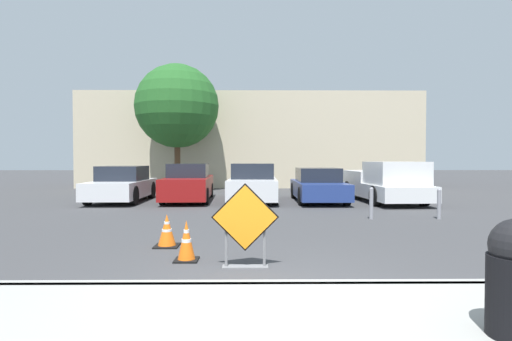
# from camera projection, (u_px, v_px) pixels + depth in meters

# --- Properties ---
(ground_plane) EXTENTS (96.00, 96.00, 0.00)m
(ground_plane) POSITION_uv_depth(u_px,v_px,m) (258.00, 204.00, 15.03)
(ground_plane) COLOR #3D3D3F
(curb_lip) EXTENTS (30.44, 0.20, 0.14)m
(curb_lip) POSITION_uv_depth(u_px,v_px,m) (269.00, 287.00, 5.03)
(curb_lip) COLOR #999993
(curb_lip) RESTS_ON ground_plane
(road_closed_sign) EXTENTS (1.05, 0.20, 1.32)m
(road_closed_sign) POSITION_uv_depth(u_px,v_px,m) (245.00, 224.00, 6.15)
(road_closed_sign) COLOR black
(road_closed_sign) RESTS_ON ground_plane
(traffic_cone_nearest) EXTENTS (0.39, 0.39, 0.67)m
(traffic_cone_nearest) POSITION_uv_depth(u_px,v_px,m) (186.00, 241.00, 6.62)
(traffic_cone_nearest) COLOR black
(traffic_cone_nearest) RESTS_ON ground_plane
(traffic_cone_second) EXTENTS (0.46, 0.46, 0.63)m
(traffic_cone_second) POSITION_uv_depth(u_px,v_px,m) (167.00, 231.00, 7.69)
(traffic_cone_second) COLOR black
(traffic_cone_second) RESTS_ON ground_plane
(parked_car_nearest) EXTENTS (1.92, 4.35, 1.42)m
(parked_car_nearest) POSITION_uv_depth(u_px,v_px,m) (122.00, 185.00, 15.98)
(parked_car_nearest) COLOR silver
(parked_car_nearest) RESTS_ON ground_plane
(parked_car_second) EXTENTS (1.92, 4.60, 1.51)m
(parked_car_second) POSITION_uv_depth(u_px,v_px,m) (189.00, 184.00, 16.25)
(parked_car_second) COLOR maroon
(parked_car_second) RESTS_ON ground_plane
(parked_car_third) EXTENTS (1.98, 4.30, 1.52)m
(parked_car_third) POSITION_uv_depth(u_px,v_px,m) (253.00, 184.00, 15.97)
(parked_car_third) COLOR silver
(parked_car_third) RESTS_ON ground_plane
(parked_car_fourth) EXTENTS (1.88, 4.37, 1.34)m
(parked_car_fourth) POSITION_uv_depth(u_px,v_px,m) (318.00, 186.00, 15.96)
(parked_car_fourth) COLOR navy
(parked_car_fourth) RESTS_ON ground_plane
(pickup_truck) EXTENTS (2.26, 5.46, 1.60)m
(pickup_truck) POSITION_uv_depth(u_px,v_px,m) (386.00, 184.00, 15.66)
(pickup_truck) COLOR silver
(pickup_truck) RESTS_ON ground_plane
(bollard_nearest) EXTENTS (0.12, 0.12, 0.91)m
(bollard_nearest) POSITION_uv_depth(u_px,v_px,m) (371.00, 202.00, 11.22)
(bollard_nearest) COLOR gray
(bollard_nearest) RESTS_ON ground_plane
(bollard_second) EXTENTS (0.12, 0.12, 0.87)m
(bollard_second) POSITION_uv_depth(u_px,v_px,m) (439.00, 203.00, 11.24)
(bollard_second) COLOR gray
(bollard_second) RESTS_ON ground_plane
(building_facade_backdrop) EXTENTS (20.48, 5.00, 5.69)m
(building_facade_backdrop) POSITION_uv_depth(u_px,v_px,m) (250.00, 141.00, 25.62)
(building_facade_backdrop) COLOR beige
(building_facade_backdrop) RESTS_ON ground_plane
(street_tree_behind_lot) EXTENTS (4.44, 4.44, 6.75)m
(street_tree_behind_lot) POSITION_uv_depth(u_px,v_px,m) (177.00, 106.00, 21.25)
(street_tree_behind_lot) COLOR #513823
(street_tree_behind_lot) RESTS_ON ground_plane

